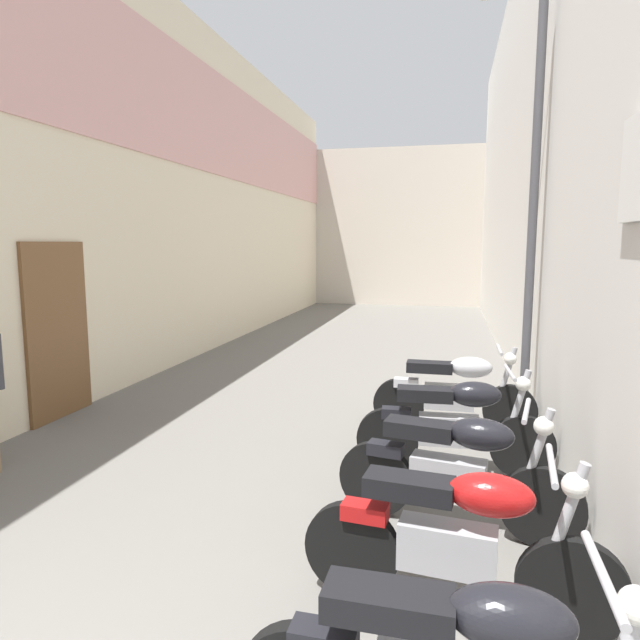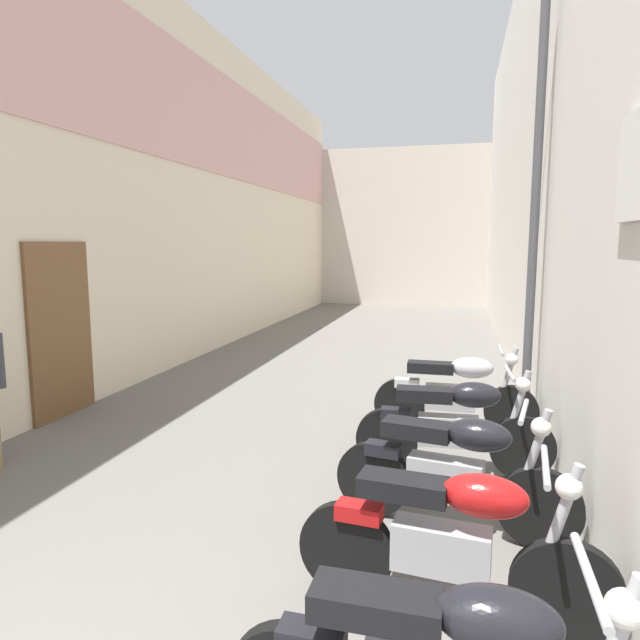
# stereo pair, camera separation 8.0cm
# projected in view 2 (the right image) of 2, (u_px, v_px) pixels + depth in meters

# --- Properties ---
(ground_plane) EXTENTS (35.44, 35.44, 0.00)m
(ground_plane) POSITION_uv_depth(u_px,v_px,m) (323.00, 388.00, 8.46)
(ground_plane) COLOR #66635E
(building_left) EXTENTS (0.45, 19.44, 6.40)m
(building_left) POSITION_uv_depth(u_px,v_px,m) (190.00, 188.00, 10.63)
(building_left) COLOR beige
(building_left) RESTS_ON ground
(building_right) EXTENTS (0.45, 19.44, 7.39)m
(building_right) POSITION_uv_depth(u_px,v_px,m) (535.00, 150.00, 9.14)
(building_right) COLOR silver
(building_right) RESTS_ON ground
(building_far_end) EXTENTS (8.80, 2.00, 5.48)m
(building_far_end) POSITION_uv_depth(u_px,v_px,m) (405.00, 228.00, 20.31)
(building_far_end) COLOR beige
(building_far_end) RESTS_ON ground
(motorcycle_second) EXTENTS (1.85, 0.58, 1.04)m
(motorcycle_second) POSITION_uv_depth(u_px,v_px,m) (452.00, 537.00, 3.20)
(motorcycle_second) COLOR black
(motorcycle_second) RESTS_ON ground
(motorcycle_third) EXTENTS (1.84, 0.58, 1.04)m
(motorcycle_third) POSITION_uv_depth(u_px,v_px,m) (454.00, 468.00, 4.19)
(motorcycle_third) COLOR black
(motorcycle_third) RESTS_ON ground
(motorcycle_fourth) EXTENTS (1.85, 0.58, 1.04)m
(motorcycle_fourth) POSITION_uv_depth(u_px,v_px,m) (455.00, 423.00, 5.24)
(motorcycle_fourth) COLOR black
(motorcycle_fourth) RESTS_ON ground
(motorcycle_fifth) EXTENTS (1.85, 0.58, 1.04)m
(motorcycle_fifth) POSITION_uv_depth(u_px,v_px,m) (456.00, 391.00, 6.38)
(motorcycle_fifth) COLOR black
(motorcycle_fifth) RESTS_ON ground
(street_lamp) EXTENTS (0.79, 0.18, 4.97)m
(street_lamp) POSITION_uv_depth(u_px,v_px,m) (528.00, 179.00, 6.14)
(street_lamp) COLOR #47474C
(street_lamp) RESTS_ON ground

